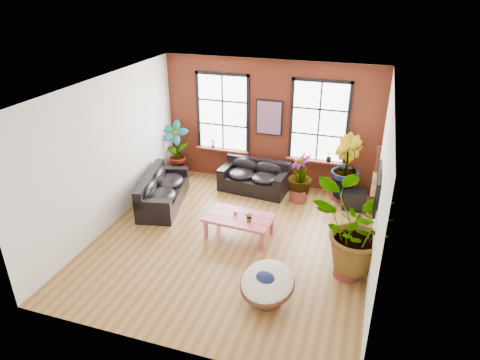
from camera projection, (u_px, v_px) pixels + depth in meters
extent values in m
cube|color=brown|center=(232.00, 241.00, 9.72)|extent=(6.00, 6.50, 0.02)
cube|color=white|center=(230.00, 87.00, 8.20)|extent=(6.00, 6.50, 0.02)
cube|color=#501E12|center=(270.00, 124.00, 11.76)|extent=(6.00, 0.02, 3.50)
cube|color=silver|center=(158.00, 259.00, 6.16)|extent=(6.00, 0.02, 3.50)
cube|color=silver|center=(107.00, 154.00, 9.79)|extent=(0.02, 6.50, 3.50)
cube|color=silver|center=(381.00, 190.00, 8.13)|extent=(0.02, 6.50, 3.50)
cube|color=white|center=(223.00, 113.00, 11.99)|extent=(1.40, 0.02, 2.10)
cube|color=#411611|center=(223.00, 150.00, 12.40)|extent=(1.60, 0.22, 0.06)
cube|color=white|center=(319.00, 122.00, 11.25)|extent=(1.40, 0.02, 2.10)
cube|color=#411611|center=(315.00, 161.00, 11.65)|extent=(1.60, 0.22, 0.06)
cube|color=black|center=(254.00, 184.00, 11.88)|extent=(1.92, 1.06, 0.42)
cube|color=black|center=(258.00, 165.00, 11.98)|extent=(1.86, 0.39, 0.43)
cube|color=black|center=(227.00, 169.00, 12.03)|extent=(0.30, 0.91, 0.22)
cube|color=black|center=(282.00, 178.00, 11.46)|extent=(0.30, 0.91, 0.22)
ellipsoid|color=black|center=(241.00, 174.00, 11.85)|extent=(0.84, 0.82, 0.24)
ellipsoid|color=black|center=(245.00, 165.00, 12.00)|extent=(0.79, 0.31, 0.41)
ellipsoid|color=black|center=(265.00, 178.00, 11.60)|extent=(0.84, 0.82, 0.24)
ellipsoid|color=black|center=(268.00, 169.00, 11.75)|extent=(0.79, 0.31, 0.41)
cube|color=black|center=(164.00, 197.00, 11.15)|extent=(1.33, 2.28, 0.42)
cube|color=black|center=(150.00, 182.00, 11.00)|extent=(0.67, 2.13, 0.43)
cube|color=black|center=(153.00, 204.00, 10.16)|extent=(0.92, 0.40, 0.22)
cube|color=black|center=(172.00, 171.00, 11.88)|extent=(0.92, 0.40, 0.22)
ellipsoid|color=black|center=(161.00, 196.00, 10.65)|extent=(0.93, 1.07, 0.24)
ellipsoid|color=black|center=(150.00, 190.00, 10.61)|extent=(0.43, 0.96, 0.41)
ellipsoid|color=black|center=(169.00, 181.00, 11.41)|extent=(0.93, 1.07, 0.24)
ellipsoid|color=black|center=(159.00, 176.00, 11.37)|extent=(0.43, 0.96, 0.41)
cube|color=#B84257|center=(239.00, 218.00, 9.72)|extent=(1.59, 0.98, 0.07)
cube|color=#411611|center=(237.00, 220.00, 9.59)|extent=(1.53, 0.11, 0.00)
cube|color=#411611|center=(241.00, 214.00, 9.83)|extent=(1.53, 0.11, 0.00)
cube|color=#B84257|center=(206.00, 229.00, 9.76)|extent=(0.08, 0.08, 0.43)
cube|color=#B84257|center=(262.00, 241.00, 9.31)|extent=(0.08, 0.08, 0.43)
cube|color=#B84257|center=(218.00, 214.00, 10.35)|extent=(0.08, 0.08, 0.43)
cube|color=#B84257|center=(272.00, 225.00, 9.90)|extent=(0.08, 0.08, 0.43)
cylinder|color=#DB3668|center=(235.00, 213.00, 9.77)|extent=(0.09, 0.09, 0.10)
cylinder|color=brown|center=(267.00, 296.00, 7.86)|extent=(0.73, 0.73, 0.23)
torus|color=brown|center=(267.00, 284.00, 7.75)|extent=(1.26, 1.26, 0.46)
ellipsoid|color=white|center=(267.00, 282.00, 7.72)|extent=(1.23, 1.27, 0.62)
ellipsoid|color=#161F47|center=(266.00, 278.00, 7.63)|extent=(0.46, 0.41, 0.17)
cube|color=black|center=(269.00, 118.00, 11.61)|extent=(0.74, 0.04, 0.98)
cube|color=#0C7F8C|center=(269.00, 118.00, 11.59)|extent=(0.66, 0.02, 0.90)
cube|color=black|center=(377.00, 188.00, 8.44)|extent=(0.06, 1.25, 0.72)
cube|color=black|center=(375.00, 188.00, 8.45)|extent=(0.01, 1.15, 0.62)
cylinder|color=#B27F4C|center=(373.00, 188.00, 9.58)|extent=(0.09, 0.38, 0.38)
cylinder|color=#B27F4C|center=(375.00, 178.00, 9.48)|extent=(0.09, 0.30, 0.30)
cylinder|color=black|center=(373.00, 188.00, 9.59)|extent=(0.09, 0.11, 0.11)
cube|color=#411611|center=(377.00, 163.00, 9.32)|extent=(0.04, 0.05, 0.55)
cube|color=#411611|center=(379.00, 149.00, 9.18)|extent=(0.06, 0.06, 0.14)
cube|color=black|center=(355.00, 199.00, 10.97)|extent=(0.60, 0.50, 0.49)
cylinder|color=maroon|center=(178.00, 171.00, 12.75)|extent=(0.56, 0.56, 0.34)
cylinder|color=maroon|center=(341.00, 193.00, 11.44)|extent=(0.63, 0.63, 0.35)
cylinder|color=maroon|center=(347.00, 267.00, 8.51)|extent=(0.65, 0.65, 0.39)
cylinder|color=maroon|center=(299.00, 195.00, 11.38)|extent=(0.58, 0.58, 0.34)
imported|color=#2B5B18|center=(176.00, 147.00, 12.45)|extent=(0.87, 0.64, 1.54)
imported|color=#2B5B18|center=(345.00, 166.00, 11.06)|extent=(1.03, 1.12, 1.66)
imported|color=#2B5B18|center=(354.00, 231.00, 8.14)|extent=(1.95, 1.82, 1.77)
imported|color=#2B5B18|center=(300.00, 175.00, 11.17)|extent=(0.87, 0.87, 1.17)
imported|color=#2B5B18|center=(250.00, 217.00, 9.47)|extent=(0.24, 0.21, 0.23)
imported|color=#2B5B18|center=(213.00, 143.00, 12.41)|extent=(0.17, 0.17, 0.27)
imported|color=#2B5B18|center=(329.00, 157.00, 11.49)|extent=(0.19, 0.19, 0.27)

